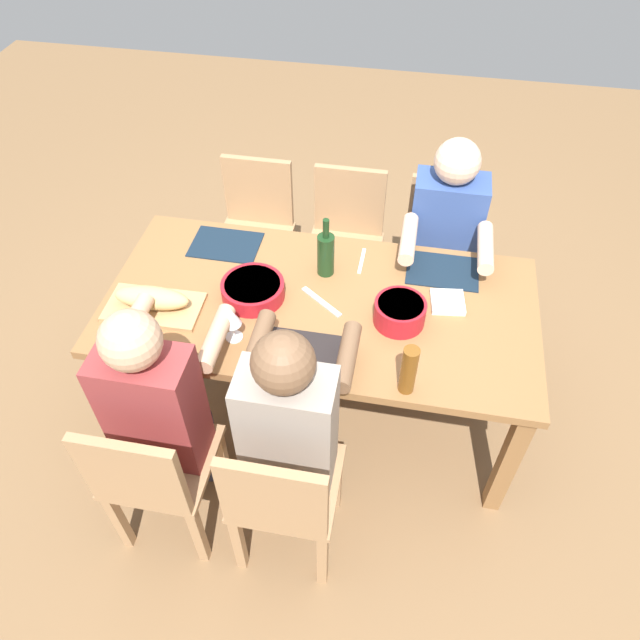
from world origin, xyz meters
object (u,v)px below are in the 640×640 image
at_px(diner_far_right, 159,402).
at_px(chair_far_center, 282,497).
at_px(chair_far_right, 153,474).
at_px(bread_loaf, 152,298).
at_px(diner_far_center, 291,423).
at_px(serving_bowl_fruit, 400,311).
at_px(napkin_stack, 447,302).
at_px(dining_table, 320,316).
at_px(beer_bottle, 409,370).
at_px(chair_near_right, 256,227).
at_px(chair_near_left, 439,248).
at_px(chair_near_center, 346,237).
at_px(wine_bottle, 326,253).
at_px(serving_bowl_pasta, 253,289).
at_px(wine_glass, 231,318).
at_px(cutting_board, 154,307).
at_px(diner_near_left, 444,238).

distance_m(diner_far_right, chair_far_center, 0.58).
xyz_separation_m(chair_far_right, bread_loaf, (0.17, -0.61, 0.32)).
xyz_separation_m(diner_far_center, serving_bowl_fruit, (-0.34, -0.54, 0.10)).
bearing_deg(napkin_stack, dining_table, 9.33).
bearing_deg(diner_far_right, beer_bottle, -167.54).
relative_size(serving_bowl_fruit, bread_loaf, 0.66).
height_order(chair_far_right, diner_far_center, diner_far_center).
height_order(chair_near_right, chair_near_left, same).
relative_size(chair_near_center, serving_bowl_fruit, 4.00).
xyz_separation_m(chair_near_center, wine_bottle, (0.01, 0.58, 0.37)).
bearing_deg(serving_bowl_pasta, chair_far_right, 74.02).
xyz_separation_m(chair_near_left, wine_glass, (0.81, 1.04, 0.37)).
bearing_deg(wine_glass, cutting_board, -14.21).
bearing_deg(chair_far_right, cutting_board, -74.05).
distance_m(chair_near_right, chair_far_right, 1.55).
relative_size(diner_near_left, beer_bottle, 5.45).
bearing_deg(chair_far_right, chair_near_right, -90.00).
relative_size(diner_far_right, napkin_stack, 8.57).
relative_size(diner_far_center, serving_bowl_pasta, 4.43).
bearing_deg(wine_glass, beer_bottle, 169.43).
bearing_deg(diner_far_center, dining_table, -90.00).
bearing_deg(serving_bowl_pasta, beer_bottle, 151.27).
relative_size(serving_bowl_fruit, napkin_stack, 1.52).
height_order(chair_near_right, beer_bottle, beer_bottle).
bearing_deg(diner_far_center, serving_bowl_fruit, -122.12).
xyz_separation_m(chair_near_center, beer_bottle, (-0.40, 1.17, 0.37)).
height_order(chair_near_left, bread_loaf, same).
distance_m(serving_bowl_pasta, serving_bowl_fruit, 0.63).
bearing_deg(diner_far_center, wine_glass, -47.46).
relative_size(chair_far_center, napkin_stack, 6.07).
relative_size(chair_far_right, napkin_stack, 6.07).
xyz_separation_m(dining_table, chair_far_center, (0.00, 0.78, -0.17)).
xyz_separation_m(beer_bottle, napkin_stack, (-0.14, -0.48, -0.10)).
xyz_separation_m(chair_near_left, bread_loaf, (1.19, 0.94, 0.32)).
xyz_separation_m(diner_far_center, wine_glass, (0.30, -0.33, 0.16)).
relative_size(wine_bottle, wine_glass, 1.75).
distance_m(chair_far_center, chair_near_left, 1.63).
bearing_deg(beer_bottle, napkin_stack, -105.84).
xyz_separation_m(chair_near_left, wine_bottle, (0.52, 0.58, 0.37)).
height_order(chair_far_center, chair_near_left, same).
bearing_deg(chair_far_center, dining_table, -90.00).
relative_size(chair_near_left, wine_glass, 5.12).
distance_m(chair_far_right, serving_bowl_pasta, 0.85).
bearing_deg(diner_far_center, diner_near_left, -113.14).
bearing_deg(napkin_stack, chair_far_right, 39.69).
bearing_deg(diner_far_center, beer_bottle, -153.36).
xyz_separation_m(cutting_board, beer_bottle, (-1.08, 0.23, 0.10)).
height_order(serving_bowl_fruit, wine_bottle, wine_bottle).
xyz_separation_m(chair_far_center, serving_bowl_fruit, (-0.34, -0.73, 0.32)).
bearing_deg(napkin_stack, beer_bottle, 74.16).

